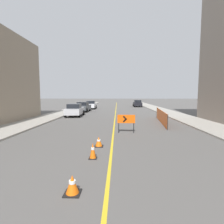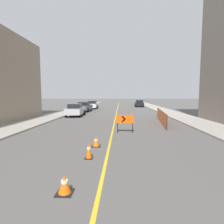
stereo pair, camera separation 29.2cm
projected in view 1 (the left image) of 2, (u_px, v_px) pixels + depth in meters
lane_stripe at (116, 111)px, 29.73m from camera, size 0.12×72.15×0.01m
sidewalk_left at (69, 110)px, 29.97m from camera, size 3.16×72.15×0.12m
sidewalk_right at (163, 111)px, 29.48m from camera, size 3.16×72.15×0.12m
traffic_cone_fourth at (72, 185)px, 4.69m from camera, size 0.44×0.44×0.52m
traffic_cone_fifth at (93, 151)px, 7.31m from camera, size 0.33×0.33×0.68m
traffic_cone_farthest at (99, 142)px, 9.05m from camera, size 0.45×0.45×0.51m
arrow_barricade_primary at (126, 120)px, 12.27m from camera, size 1.25×0.11×1.29m
safety_mesh_fence at (161, 116)px, 17.08m from camera, size 0.97×7.76×1.20m
parked_car_curb_near at (75, 110)px, 22.25m from camera, size 2.04×4.40×1.59m
parked_car_curb_mid at (83, 107)px, 28.41m from camera, size 2.01×4.38×1.59m
parked_car_curb_far at (91, 105)px, 34.41m from camera, size 1.95×4.35×1.59m
parked_car_opposite_side at (137, 103)px, 40.78m from camera, size 1.94×4.33×1.59m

